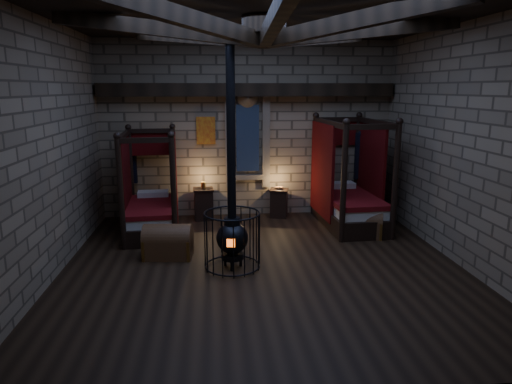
{
  "coord_description": "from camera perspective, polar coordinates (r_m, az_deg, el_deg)",
  "views": [
    {
      "loc": [
        -0.84,
        -7.53,
        3.09
      ],
      "look_at": [
        -0.07,
        0.6,
        1.22
      ],
      "focal_mm": 32.0,
      "sensor_mm": 36.0,
      "label": 1
    }
  ],
  "objects": [
    {
      "name": "room",
      "position": [
        7.7,
        0.9,
        17.75
      ],
      "size": [
        7.02,
        7.02,
        4.29
      ],
      "color": "black",
      "rests_on": "ground"
    },
    {
      "name": "bed_left",
      "position": [
        10.21,
        -12.87,
        -1.93
      ],
      "size": [
        1.25,
        2.16,
        2.18
      ],
      "rotation": [
        0.0,
        0.0,
        0.07
      ],
      "color": "black",
      "rests_on": "ground"
    },
    {
      "name": "bed_right",
      "position": [
        10.69,
        11.47,
        -0.89
      ],
      "size": [
        1.33,
        2.36,
        2.4
      ],
      "rotation": [
        0.0,
        0.0,
        0.05
      ],
      "color": "black",
      "rests_on": "ground"
    },
    {
      "name": "trunk_left",
      "position": [
        8.69,
        -10.93,
        -6.19
      ],
      "size": [
        0.93,
        0.64,
        0.65
      ],
      "rotation": [
        0.0,
        0.0,
        -0.1
      ],
      "color": "#55331B",
      "rests_on": "ground"
    },
    {
      "name": "trunk_right",
      "position": [
        9.97,
        13.08,
        -3.9
      ],
      "size": [
        0.94,
        0.74,
        0.6
      ],
      "rotation": [
        0.0,
        0.0,
        -0.3
      ],
      "color": "#55331B",
      "rests_on": "ground"
    },
    {
      "name": "nightstand_left",
      "position": [
        10.99,
        -6.56,
        -1.44
      ],
      "size": [
        0.51,
        0.49,
        0.92
      ],
      "rotation": [
        0.0,
        0.0,
        0.09
      ],
      "color": "black",
      "rests_on": "ground"
    },
    {
      "name": "nightstand_right",
      "position": [
        11.14,
        2.88,
        -1.36
      ],
      "size": [
        0.52,
        0.51,
        0.75
      ],
      "rotation": [
        0.0,
        0.0,
        -0.25
      ],
      "color": "black",
      "rests_on": "ground"
    },
    {
      "name": "stove",
      "position": [
        7.95,
        -2.99,
        -5.3
      ],
      "size": [
        0.98,
        0.98,
        4.05
      ],
      "rotation": [
        0.0,
        0.0,
        -0.13
      ],
      "color": "black",
      "rests_on": "ground"
    }
  ]
}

